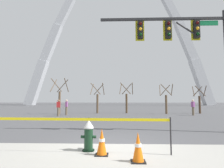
{
  "coord_description": "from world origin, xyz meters",
  "views": [
    {
      "loc": [
        0.18,
        -6.53,
        1.52
      ],
      "look_at": [
        -0.22,
        5.0,
        2.5
      ],
      "focal_mm": 30.75,
      "sensor_mm": 36.0,
      "label": 1
    }
  ],
  "objects": [
    {
      "name": "pedestrian_walking_left",
      "position": [
        -5.59,
        11.75,
        0.82
      ],
      "size": [
        0.37,
        0.26,
        1.59
      ],
      "color": "brown",
      "rests_on": "ground"
    },
    {
      "name": "fire_hydrant",
      "position": [
        -0.73,
        -0.67,
        0.47
      ],
      "size": [
        0.46,
        0.48,
        0.99
      ],
      "color": "black",
      "rests_on": "ground"
    },
    {
      "name": "ground_plane",
      "position": [
        0.0,
        0.0,
        0.0
      ],
      "size": [
        240.0,
        240.0,
        0.0
      ],
      "primitive_type": "plane",
      "color": "#474749"
    },
    {
      "name": "traffic_cone_mid_sidewalk",
      "position": [
        0.65,
        -1.67,
        0.36
      ],
      "size": [
        0.36,
        0.36,
        0.73
      ],
      "color": "black",
      "rests_on": "ground"
    },
    {
      "name": "tree_center_left",
      "position": [
        1.12,
        16.45,
        1.6
      ],
      "size": [
        1.67,
        1.68,
        3.6
      ],
      "color": "brown",
      "rests_on": "ground"
    },
    {
      "name": "traffic_cone_by_hydrant",
      "position": [
        -0.29,
        -1.1,
        0.36
      ],
      "size": [
        0.36,
        0.36,
        0.73
      ],
      "color": "black",
      "rests_on": "ground"
    },
    {
      "name": "tree_left_mid",
      "position": [
        -2.32,
        16.04,
        1.56
      ],
      "size": [
        1.64,
        1.65,
        3.52
      ],
      "color": "brown",
      "rests_on": "ground"
    },
    {
      "name": "caution_tape_barrier",
      "position": [
        -1.06,
        -0.92,
        0.72
      ],
      "size": [
        5.41,
        0.27,
        1.05
      ],
      "color": "#232326",
      "rests_on": "ground"
    },
    {
      "name": "traffic_signal_gantry",
      "position": [
        3.73,
        2.89,
        4.27
      ],
      "size": [
        6.42,
        0.44,
        6.0
      ],
      "color": "#232326",
      "rests_on": "ground"
    },
    {
      "name": "tree_far_left",
      "position": [
        -6.46,
        14.82,
        1.76
      ],
      "size": [
        1.83,
        1.84,
        3.97
      ],
      "color": "brown",
      "rests_on": "ground"
    },
    {
      "name": "tree_right_mid",
      "position": [
        9.54,
        16.05,
        1.41
      ],
      "size": [
        1.49,
        1.5,
        3.19
      ],
      "color": "#473323",
      "rests_on": "ground"
    },
    {
      "name": "pedestrian_walking_right",
      "position": [
        -5.23,
        13.29,
        0.82
      ],
      "size": [
        0.22,
        0.34,
        1.59
      ],
      "color": "brown",
      "rests_on": "ground"
    },
    {
      "name": "monument_arch",
      "position": [
        0.0,
        52.69,
        21.84
      ],
      "size": [
        58.17,
        2.73,
        49.63
      ],
      "color": "silver",
      "rests_on": "ground"
    },
    {
      "name": "pedestrian_standing_center",
      "position": [
        7.69,
        13.2,
        0.82
      ],
      "size": [
        0.31,
        0.39,
        1.59
      ],
      "color": "brown",
      "rests_on": "ground"
    },
    {
      "name": "tree_center_right",
      "position": [
        5.49,
        15.13,
        1.47
      ],
      "size": [
        1.54,
        1.55,
        3.31
      ],
      "color": "brown",
      "rests_on": "ground"
    }
  ]
}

